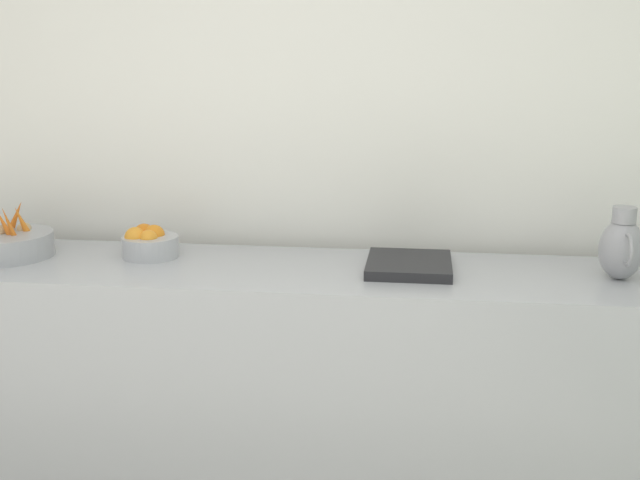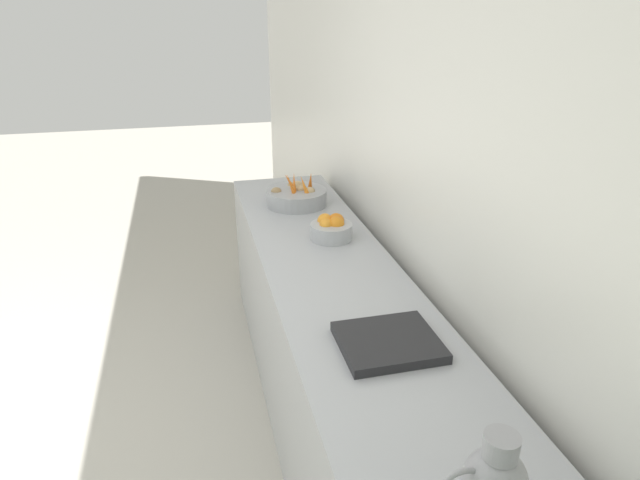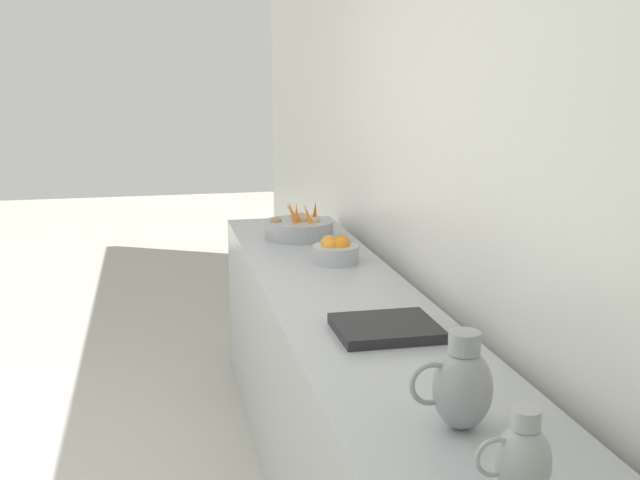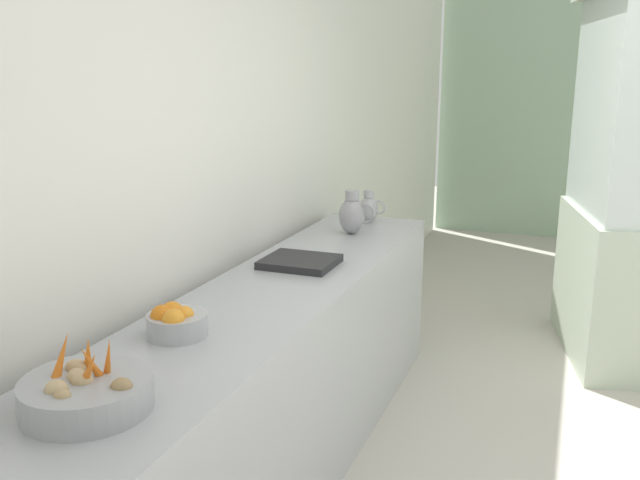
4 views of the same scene
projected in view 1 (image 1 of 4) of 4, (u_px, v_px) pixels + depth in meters
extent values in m
cube|color=white|center=(433.00, 93.00, 3.03)|extent=(0.10, 9.53, 3.00)
cube|color=#ADAFB5|center=(290.00, 382.00, 2.94)|extent=(0.61, 3.33, 0.90)
cylinder|color=#9EA0A5|center=(5.00, 245.00, 2.98)|extent=(0.36, 0.36, 0.09)
torus|color=#9EA0A5|center=(6.00, 255.00, 2.99)|extent=(0.21, 0.21, 0.01)
cone|color=orange|center=(9.00, 225.00, 2.91)|extent=(0.07, 0.06, 0.15)
cone|color=orange|center=(22.00, 222.00, 2.99)|extent=(0.08, 0.07, 0.13)
cone|color=orange|center=(15.00, 217.00, 3.04)|extent=(0.04, 0.09, 0.14)
cone|color=orange|center=(4.00, 224.00, 2.94)|extent=(0.04, 0.09, 0.13)
ellipsoid|color=tan|center=(24.00, 229.00, 3.03)|extent=(0.06, 0.05, 0.05)
ellipsoid|color=tan|center=(7.00, 231.00, 2.99)|extent=(0.06, 0.05, 0.05)
ellipsoid|color=tan|center=(0.00, 232.00, 2.97)|extent=(0.06, 0.05, 0.05)
cylinder|color=#ADAFB5|center=(151.00, 247.00, 2.97)|extent=(0.21, 0.21, 0.08)
sphere|color=orange|center=(135.00, 238.00, 2.95)|extent=(0.08, 0.08, 0.08)
sphere|color=orange|center=(144.00, 234.00, 3.00)|extent=(0.08, 0.08, 0.08)
sphere|color=orange|center=(149.00, 239.00, 2.94)|extent=(0.07, 0.07, 0.07)
sphere|color=orange|center=(154.00, 235.00, 2.99)|extent=(0.08, 0.08, 0.08)
ellipsoid|color=#939399|center=(621.00, 249.00, 2.67)|extent=(0.15, 0.15, 0.21)
cylinder|color=#939399|center=(624.00, 215.00, 2.64)|extent=(0.08, 0.08, 0.06)
torus|color=#939399|center=(628.00, 250.00, 2.58)|extent=(0.11, 0.01, 0.11)
cube|color=#232326|center=(409.00, 265.00, 2.80)|extent=(0.34, 0.30, 0.04)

